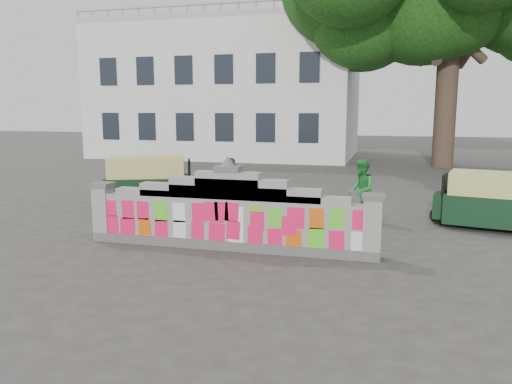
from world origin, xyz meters
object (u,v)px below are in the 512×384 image
cyclist_rider (232,197)px  rickshaw_left (150,181)px  pedestrian (361,190)px  rickshaw_right (490,200)px  cyclist_bike (232,210)px

cyclist_rider → rickshaw_left: size_ratio=0.52×
pedestrian → rickshaw_left: 6.35m
cyclist_rider → rickshaw_right: (6.30, 1.47, -0.02)m
cyclist_rider → rickshaw_right: size_ratio=0.58×
cyclist_rider → rickshaw_right: bearing=-67.0°
rickshaw_left → rickshaw_right: rickshaw_left is taller
cyclist_bike → rickshaw_right: 6.48m
pedestrian → rickshaw_left: size_ratio=0.58×
pedestrian → rickshaw_left: bearing=-101.3°
cyclist_bike → pedestrian: size_ratio=1.01×
cyclist_bike → cyclist_rider: cyclist_rider is taller
rickshaw_left → rickshaw_right: (9.51, -0.32, -0.08)m
cyclist_bike → rickshaw_right: (6.30, 1.47, 0.29)m
rickshaw_right → cyclist_rider: bearing=25.2°
rickshaw_right → cyclist_bike: bearing=25.2°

